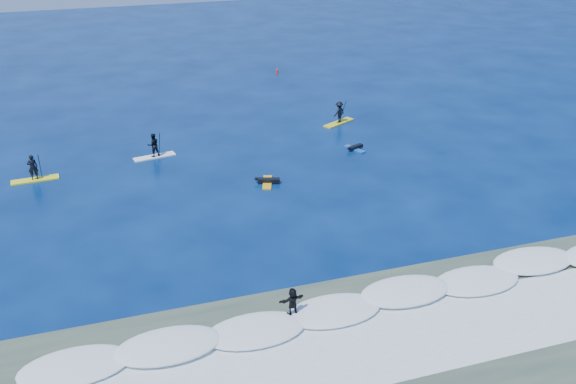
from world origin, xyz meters
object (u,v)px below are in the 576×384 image
object	(u,v)px
sup_paddler_center	(154,147)
wave_surfer	(293,303)
sup_paddler_left	(34,171)
prone_paddler_far	(355,148)
marker_buoy	(277,71)
prone_paddler_near	(267,181)
sup_paddler_right	(339,114)

from	to	relation	value
sup_paddler_center	wave_surfer	xyz separation A→B (m)	(3.75, -22.07, 0.02)
sup_paddler_left	wave_surfer	size ratio (longest dim) A/B	1.50
prone_paddler_far	marker_buoy	bearing A→B (deg)	-23.63
prone_paddler_far	prone_paddler_near	bearing A→B (deg)	93.23
sup_paddler_right	marker_buoy	xyz separation A→B (m)	(-0.37, 17.02, -0.61)
sup_paddler_left	prone_paddler_far	world-z (taller)	sup_paddler_left
sup_paddler_center	sup_paddler_right	bearing A→B (deg)	-0.09
sup_paddler_left	marker_buoy	world-z (taller)	sup_paddler_left
sup_paddler_right	marker_buoy	bearing A→B (deg)	63.66
sup_paddler_right	wave_surfer	size ratio (longest dim) A/B	1.49
marker_buoy	wave_surfer	bearing A→B (deg)	-106.03
prone_paddler_near	wave_surfer	distance (m)	15.33
sup_paddler_left	prone_paddler_far	bearing A→B (deg)	-7.35
wave_surfer	marker_buoy	bearing A→B (deg)	65.35
marker_buoy	prone_paddler_far	bearing A→B (deg)	-91.77
sup_paddler_left	sup_paddler_right	size ratio (longest dim) A/B	1.01
sup_paddler_left	prone_paddler_far	distance (m)	23.61
wave_surfer	sup_paddler_center	bearing A→B (deg)	91.02
prone_paddler_near	sup_paddler_right	bearing A→B (deg)	-25.22
sup_paddler_center	marker_buoy	bearing A→B (deg)	41.63
prone_paddler_near	wave_surfer	size ratio (longest dim) A/B	1.07
sup_paddler_left	marker_buoy	xyz separation A→B (m)	(24.27, 21.45, -0.44)
sup_paddler_center	sup_paddler_right	xyz separation A→B (m)	(16.15, 2.77, 0.05)
sup_paddler_center	marker_buoy	size ratio (longest dim) A/B	5.40
prone_paddler_far	wave_surfer	bearing A→B (deg)	127.14
sup_paddler_right	prone_paddler_far	size ratio (longest dim) A/B	1.62
sup_paddler_center	prone_paddler_far	world-z (taller)	sup_paddler_center
prone_paddler_far	marker_buoy	xyz separation A→B (m)	(0.71, 23.03, 0.12)
wave_surfer	prone_paddler_near	bearing A→B (deg)	69.65
sup_paddler_right	sup_paddler_center	bearing A→B (deg)	162.13
wave_surfer	marker_buoy	size ratio (longest dim) A/B	3.59
sup_paddler_right	prone_paddler_near	size ratio (longest dim) A/B	1.39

